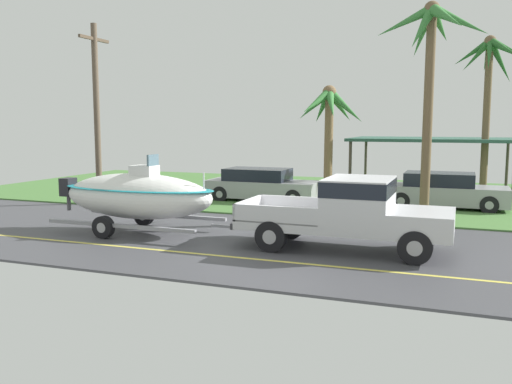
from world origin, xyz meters
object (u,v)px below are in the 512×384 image
(parked_sedan_near, at_px, (261,185))
(parked_sedan_far, at_px, (444,191))
(palm_tree_mid, at_px, (329,114))
(pickup_truck_towing, at_px, (357,210))
(palm_tree_near_right, at_px, (432,52))
(boat_on_trailer, at_px, (137,196))
(utility_pole, at_px, (97,111))
(palm_tree_near_left, at_px, (491,73))
(carport_awning, at_px, (432,140))

(parked_sedan_near, bearing_deg, parked_sedan_far, 5.03)
(parked_sedan_far, height_order, palm_tree_mid, palm_tree_mid)
(pickup_truck_towing, distance_m, parked_sedan_far, 8.39)
(palm_tree_near_right, bearing_deg, boat_on_trailer, -145.46)
(boat_on_trailer, bearing_deg, utility_pole, 136.33)
(boat_on_trailer, bearing_deg, palm_tree_near_left, 50.59)
(boat_on_trailer, bearing_deg, carport_awning, 60.93)
(carport_awning, distance_m, palm_tree_near_right, 8.77)
(parked_sedan_far, height_order, utility_pole, utility_pole)
(carport_awning, bearing_deg, pickup_truck_towing, -94.28)
(palm_tree_near_left, xyz_separation_m, utility_pole, (-14.77, -7.53, -1.67))
(palm_tree_near_right, height_order, palm_tree_mid, palm_tree_near_right)
(palm_tree_near_left, bearing_deg, palm_tree_mid, -149.45)
(pickup_truck_towing, distance_m, parked_sedan_near, 9.29)
(parked_sedan_near, height_order, palm_tree_mid, palm_tree_mid)
(pickup_truck_towing, relative_size, palm_tree_near_left, 0.80)
(utility_pole, bearing_deg, parked_sedan_far, 15.24)
(pickup_truck_towing, bearing_deg, parked_sedan_near, 125.60)
(palm_tree_mid, bearing_deg, parked_sedan_far, -3.57)
(palm_tree_near_left, distance_m, utility_pole, 16.66)
(carport_awning, bearing_deg, palm_tree_near_right, -87.70)
(parked_sedan_near, xyz_separation_m, palm_tree_near_left, (8.81, 4.57, 4.73))
(palm_tree_near_left, bearing_deg, pickup_truck_towing, -105.70)
(pickup_truck_towing, xyz_separation_m, parked_sedan_far, (1.81, 8.18, -0.37))
(boat_on_trailer, distance_m, parked_sedan_near, 7.65)
(parked_sedan_far, distance_m, palm_tree_near_right, 5.65)
(boat_on_trailer, relative_size, palm_tree_near_right, 0.84)
(pickup_truck_towing, xyz_separation_m, palm_tree_near_right, (1.35, 5.44, 4.54))
(carport_awning, bearing_deg, palm_tree_mid, -126.39)
(boat_on_trailer, bearing_deg, parked_sedan_far, 44.36)
(palm_tree_near_left, bearing_deg, boat_on_trailer, -129.41)
(palm_tree_near_right, bearing_deg, utility_pole, -176.19)
(boat_on_trailer, relative_size, utility_pole, 0.84)
(palm_tree_mid, bearing_deg, utility_pole, -155.69)
(palm_tree_near_right, xyz_separation_m, utility_pole, (-12.71, -0.85, -1.86))
(parked_sedan_near, bearing_deg, pickup_truck_towing, -54.40)
(boat_on_trailer, relative_size, parked_sedan_far, 1.33)
(parked_sedan_near, xyz_separation_m, utility_pole, (-5.96, -2.95, 3.06))
(carport_awning, relative_size, palm_tree_near_right, 1.03)
(palm_tree_mid, bearing_deg, palm_tree_near_left, 30.55)
(parked_sedan_near, bearing_deg, carport_awning, 43.42)
(parked_sedan_far, distance_m, palm_tree_near_left, 6.36)
(parked_sedan_near, relative_size, carport_awning, 0.63)
(pickup_truck_towing, bearing_deg, utility_pole, 157.99)
(pickup_truck_towing, bearing_deg, palm_tree_near_left, 74.30)
(pickup_truck_towing, bearing_deg, boat_on_trailer, 180.00)
(pickup_truck_towing, height_order, palm_tree_near_left, palm_tree_near_left)
(carport_awning, distance_m, utility_pole, 15.38)
(pickup_truck_towing, xyz_separation_m, boat_on_trailer, (-6.55, 0.00, 0.08))
(carport_awning, distance_m, palm_tree_mid, 6.51)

